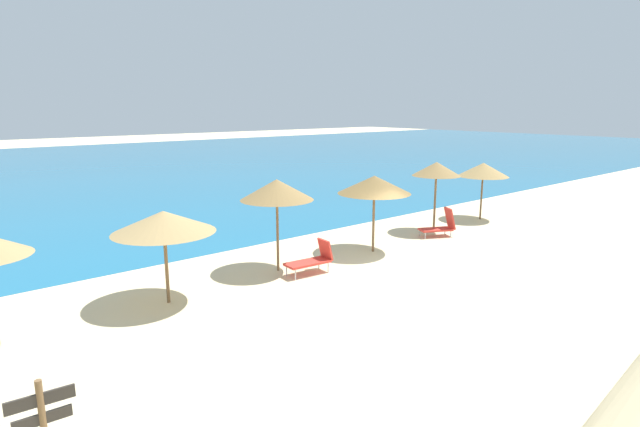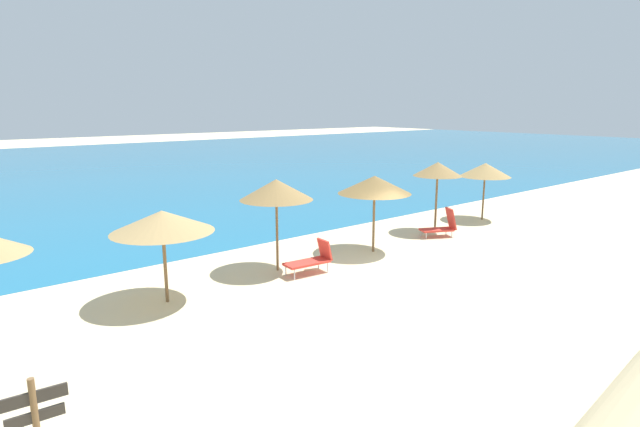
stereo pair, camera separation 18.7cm
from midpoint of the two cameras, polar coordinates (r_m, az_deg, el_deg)
ground_plane at (r=15.95m, az=8.64°, el=-6.55°), size 160.00×160.00×0.00m
sea_water at (r=45.24m, az=-25.19°, el=4.44°), size 160.00×56.08×0.01m
beach_umbrella_1 at (r=13.47m, az=-17.48°, el=-0.90°), size 2.60×2.60×2.44m
beach_umbrella_2 at (r=15.44m, az=-5.20°, el=2.66°), size 2.23×2.23×2.87m
beach_umbrella_3 at (r=17.58m, az=5.79°, el=3.22°), size 2.53×2.53×2.69m
beach_umbrella_4 at (r=20.86m, az=12.65°, el=4.86°), size 1.93×1.93×2.84m
beach_umbrella_5 at (r=23.81m, az=17.58°, el=4.69°), size 2.23×2.23×2.56m
lounge_chair_0 at (r=20.48m, az=13.09°, el=-1.31°), size 1.47×1.11×1.13m
lounge_chair_1 at (r=15.58m, az=-1.19°, el=-5.12°), size 1.51×0.72×1.01m
wooden_signpost at (r=8.17m, az=-29.18°, el=-19.72°), size 0.84×0.11×1.54m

